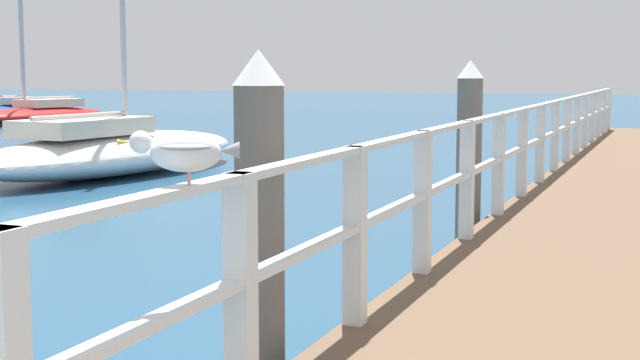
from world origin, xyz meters
The scene contains 8 objects.
pier_deck centered at (0.00, 13.29, 0.18)m, with size 2.27×26.57×0.36m, color brown.
pier_railing centered at (-1.05, 13.29, 1.03)m, with size 0.12×25.09×1.09m.
dock_piling_near centered at (-1.43, 4.94, 1.02)m, with size 0.29×0.29×2.02m.
dock_piling_far centered at (-1.43, 10.44, 1.02)m, with size 0.29×0.29×2.02m.
seagull_foreground centered at (-1.06, 3.45, 1.58)m, with size 0.45×0.26×0.21m.
boat_0 centered at (-8.99, 14.72, 0.44)m, with size 2.98×7.08×7.28m.
boat_5 centered at (-21.32, 28.12, 0.35)m, with size 3.32×6.95×7.07m.
boat_6 centered at (-26.95, 34.21, 0.30)m, with size 2.76×5.57×5.54m.
Camera 1 is at (0.76, 0.26, 1.90)m, focal length 52.19 mm.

